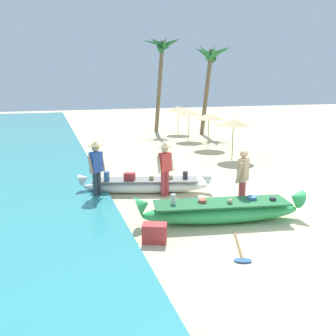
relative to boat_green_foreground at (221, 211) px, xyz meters
The scene contains 14 objects.
ground_plane 1.10m from the boat_green_foreground, ahead, with size 80.00×80.00×0.00m, color beige.
boat_green_foreground is the anchor object (origin of this frame).
boat_white_midground 3.26m from the boat_green_foreground, 111.61° to the left, with size 4.24×1.79×0.74m.
person_vendor_hatted 2.70m from the boat_green_foreground, 105.54° to the left, with size 0.58×0.44×1.72m.
person_tourist_customer 1.25m from the boat_green_foreground, 31.41° to the left, with size 0.56×0.51×1.74m.
person_vendor_assistant 4.11m from the boat_green_foreground, 132.90° to the left, with size 0.58×0.47×1.79m.
parasol_row_0 7.85m from the boat_green_foreground, 59.39° to the left, with size 1.60×1.60×1.91m.
parasol_row_1 10.55m from the boat_green_foreground, 66.96° to the left, with size 1.60×1.60×1.91m.
parasol_row_2 13.17m from the boat_green_foreground, 71.77° to the left, with size 1.60×1.60×1.91m.
parasol_row_3 16.04m from the boat_green_foreground, 73.79° to the left, with size 1.60×1.60×1.91m.
palm_tree_tall_inland 18.32m from the boat_green_foreground, 77.22° to the left, with size 2.66×2.83×6.64m.
palm_tree_leaning_seaward 16.74m from the boat_green_foreground, 66.17° to the left, with size 2.78×2.88×5.96m.
cooler_box 2.04m from the boat_green_foreground, 163.48° to the right, with size 0.54×0.33×0.43m, color #C63838.
paddle 1.66m from the boat_green_foreground, 103.05° to the right, with size 0.77×1.49×0.05m.
Camera 1 is at (-5.08, -7.65, 3.50)m, focal length 37.84 mm.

